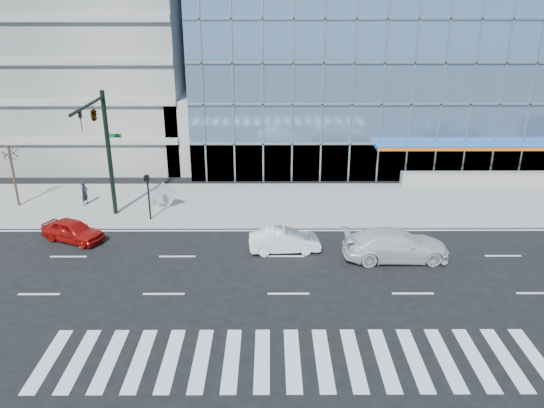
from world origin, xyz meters
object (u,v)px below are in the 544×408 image
(white_sedan, at_px, (285,241))
(pedestrian, at_px, (85,193))
(traffic_signal, at_px, (99,128))
(ped_signal_post, at_px, (148,190))
(tilted_panel, at_px, (165,195))
(red_sedan, at_px, (73,231))
(street_tree_near, at_px, (10,154))
(white_suv, at_px, (396,245))

(white_sedan, distance_m, pedestrian, 15.11)
(traffic_signal, bearing_deg, ped_signal_post, 8.52)
(traffic_signal, xyz_separation_m, tilted_panel, (3.12, 2.43, -5.10))
(ped_signal_post, bearing_deg, red_sedan, -143.79)
(traffic_signal, xyz_separation_m, street_tree_near, (-7.00, 2.93, -2.39))
(white_sedan, xyz_separation_m, tilted_panel, (-7.81, 6.34, 0.41))
(traffic_signal, xyz_separation_m, pedestrian, (-2.47, 3.05, -5.20))
(street_tree_near, xyz_separation_m, pedestrian, (4.53, 0.12, -2.82))
(white_suv, bearing_deg, red_sedan, 81.03)
(street_tree_near, distance_m, pedestrian, 5.33)
(ped_signal_post, xyz_separation_m, pedestrian, (-4.97, 2.67, -1.18))
(street_tree_near, relative_size, white_sedan, 1.07)
(traffic_signal, distance_m, red_sedan, 6.21)
(ped_signal_post, xyz_separation_m, tilted_panel, (0.63, 2.06, -1.08))
(street_tree_near, xyz_separation_m, white_suv, (23.93, -7.79, -2.95))
(white_suv, xyz_separation_m, red_sedan, (-18.34, 2.38, -0.17))
(traffic_signal, height_order, red_sedan, traffic_signal)
(white_suv, relative_size, tilted_panel, 4.38)
(ped_signal_post, distance_m, white_sedan, 9.58)
(white_suv, relative_size, pedestrian, 3.51)
(traffic_signal, height_order, white_suv, traffic_signal)
(white_suv, height_order, pedestrian, pedestrian)
(ped_signal_post, distance_m, white_suv, 15.41)
(ped_signal_post, xyz_separation_m, white_suv, (14.43, -5.24, -1.31))
(traffic_signal, distance_m, white_suv, 18.40)
(pedestrian, xyz_separation_m, tilted_panel, (5.60, -0.62, 0.10))
(street_tree_near, relative_size, tilted_panel, 3.25)
(ped_signal_post, xyz_separation_m, red_sedan, (-3.91, -2.86, -1.49))
(white_sedan, bearing_deg, ped_signal_post, 57.91)
(ped_signal_post, bearing_deg, tilted_panel, 73.06)
(red_sedan, distance_m, tilted_panel, 6.70)
(white_sedan, distance_m, red_sedan, 12.42)
(traffic_signal, relative_size, white_sedan, 2.03)
(traffic_signal, bearing_deg, red_sedan, -119.53)
(pedestrian, bearing_deg, ped_signal_post, -100.25)
(white_suv, bearing_deg, ped_signal_post, 68.47)
(tilted_panel, bearing_deg, white_sedan, -48.34)
(ped_signal_post, height_order, white_suv, ped_signal_post)
(traffic_signal, bearing_deg, white_suv, -16.02)
(white_suv, bearing_deg, street_tree_near, 70.38)
(pedestrian, distance_m, tilted_panel, 5.63)
(red_sedan, relative_size, pedestrian, 2.36)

